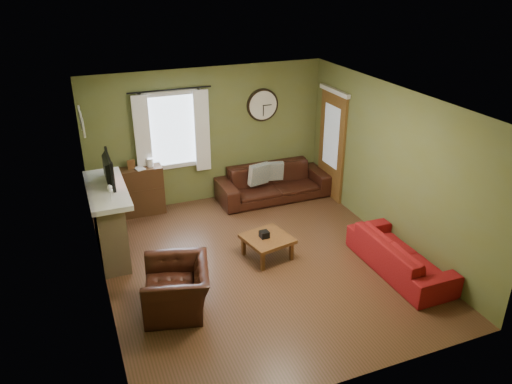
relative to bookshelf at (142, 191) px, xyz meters
name	(u,v)px	position (x,y,z in m)	size (l,w,h in m)	color
floor	(260,263)	(1.37, -2.42, -0.46)	(4.60, 5.20, 0.00)	#50311E
ceiling	(260,101)	(1.37, -2.42, 2.14)	(4.60, 5.20, 0.00)	white
wall_left	(97,215)	(-0.93, -2.42, 0.84)	(0.00, 5.20, 2.60)	#606935
wall_right	(391,167)	(3.67, -2.42, 0.84)	(0.00, 5.20, 2.60)	#606935
wall_back	(208,136)	(1.37, 0.18, 0.84)	(4.60, 0.00, 2.60)	#606935
wall_front	(355,285)	(1.37, -5.02, 0.84)	(4.60, 0.00, 2.60)	#606935
fireplace	(109,224)	(-0.73, -1.27, 0.09)	(0.40, 1.40, 1.10)	tan
firebox	(123,235)	(-0.54, -1.27, -0.16)	(0.04, 0.60, 0.55)	black
mantel	(106,190)	(-0.70, -1.27, 0.68)	(0.58, 1.60, 0.08)	white
tv	(105,173)	(-0.68, -1.12, 0.89)	(0.60, 0.08, 0.35)	black
tv_screen	(110,169)	(-0.60, -1.12, 0.95)	(0.02, 0.62, 0.36)	#994C3F
medallion_left	(83,128)	(-0.91, -1.62, 1.79)	(0.28, 0.28, 0.03)	white
medallion_mid	(81,121)	(-0.91, -1.27, 1.79)	(0.28, 0.28, 0.03)	white
medallion_right	(80,115)	(-0.91, -0.92, 1.79)	(0.28, 0.28, 0.03)	white
window_pane	(172,130)	(0.67, 0.16, 1.04)	(1.00, 0.02, 1.30)	silver
curtain_rod	(170,90)	(0.67, 0.06, 1.81)	(0.03, 0.03, 1.50)	black
curtain_left	(143,138)	(0.12, 0.06, 0.99)	(0.28, 0.04, 1.55)	white
curtain_right	(202,131)	(1.22, 0.06, 0.99)	(0.28, 0.04, 1.55)	white
wall_clock	(263,105)	(2.47, 0.13, 1.34)	(0.64, 0.06, 0.64)	white
door	(332,146)	(3.64, -0.57, 0.59)	(0.05, 0.90, 2.10)	brown
bookshelf	(142,191)	(0.00, 0.00, 0.00)	(0.77, 0.33, 0.92)	#3F2613
book	(135,168)	(-0.09, -0.08, 0.50)	(0.16, 0.21, 0.02)	brown
sofa_brown	(273,183)	(2.53, -0.27, -0.14)	(2.22, 0.87, 0.65)	black
pillow_left	(274,171)	(2.56, -0.22, 0.09)	(0.38, 0.11, 0.38)	gray
pillow_right	(259,174)	(2.23, -0.26, 0.09)	(0.42, 0.13, 0.42)	gray
sofa_red	(400,255)	(3.28, -3.37, -0.18)	(1.88, 0.74, 0.55)	maroon
armchair	(177,288)	(-0.08, -3.01, -0.14)	(0.99, 0.87, 0.65)	black
coffee_table	(267,247)	(1.55, -2.28, -0.28)	(0.68, 0.68, 0.36)	brown
tissue_box	(264,235)	(1.51, -2.27, -0.06)	(0.14, 0.14, 0.10)	black
wine_glass_a	(111,195)	(-0.68, -1.79, 0.81)	(0.07, 0.07, 0.19)	white
wine_glass_b	(110,192)	(-0.68, -1.72, 0.83)	(0.08, 0.08, 0.22)	white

